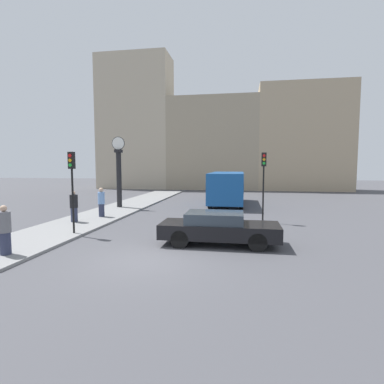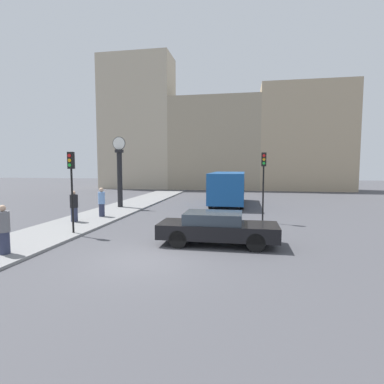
{
  "view_description": "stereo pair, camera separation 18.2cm",
  "coord_description": "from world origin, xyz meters",
  "px_view_note": "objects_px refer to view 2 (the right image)",
  "views": [
    {
      "loc": [
        3.11,
        -9.58,
        3.18
      ],
      "look_at": [
        0.15,
        8.24,
        1.58
      ],
      "focal_mm": 28.0,
      "sensor_mm": 36.0,
      "label": 1
    },
    {
      "loc": [
        3.29,
        -9.55,
        3.18
      ],
      "look_at": [
        0.15,
        8.24,
        1.58
      ],
      "focal_mm": 28.0,
      "sensor_mm": 36.0,
      "label": 2
    }
  ],
  "objects_px": {
    "sedan_car": "(217,228)",
    "bus_distant": "(228,186)",
    "street_clock": "(120,173)",
    "pedestrian_grey_jacket": "(4,230)",
    "pedestrian_black_jacket": "(74,206)",
    "pedestrian_blue_stripe": "(102,202)",
    "traffic_light_far": "(264,173)",
    "traffic_light_near": "(71,175)"
  },
  "relations": [
    {
      "from": "bus_distant",
      "to": "traffic_light_near",
      "type": "xyz_separation_m",
      "value": [
        -6.39,
        -12.0,
        1.25
      ]
    },
    {
      "from": "sedan_car",
      "to": "pedestrian_black_jacket",
      "type": "bearing_deg",
      "value": 159.48
    },
    {
      "from": "sedan_car",
      "to": "pedestrian_blue_stripe",
      "type": "height_order",
      "value": "pedestrian_blue_stripe"
    },
    {
      "from": "sedan_car",
      "to": "bus_distant",
      "type": "xyz_separation_m",
      "value": [
        -0.25,
        12.51,
        0.82
      ]
    },
    {
      "from": "bus_distant",
      "to": "pedestrian_grey_jacket",
      "type": "height_order",
      "value": "bus_distant"
    },
    {
      "from": "pedestrian_grey_jacket",
      "to": "sedan_car",
      "type": "bearing_deg",
      "value": 22.3
    },
    {
      "from": "street_clock",
      "to": "traffic_light_near",
      "type": "bearing_deg",
      "value": -80.58
    },
    {
      "from": "traffic_light_far",
      "to": "street_clock",
      "type": "bearing_deg",
      "value": 158.88
    },
    {
      "from": "bus_distant",
      "to": "sedan_car",
      "type": "bearing_deg",
      "value": -88.86
    },
    {
      "from": "sedan_car",
      "to": "traffic_light_near",
      "type": "relative_size",
      "value": 1.29
    },
    {
      "from": "sedan_car",
      "to": "pedestrian_blue_stripe",
      "type": "relative_size",
      "value": 2.72
    },
    {
      "from": "traffic_light_far",
      "to": "street_clock",
      "type": "xyz_separation_m",
      "value": [
        -10.15,
        3.92,
        -0.18
      ]
    },
    {
      "from": "street_clock",
      "to": "pedestrian_grey_jacket",
      "type": "distance_m",
      "value": 12.12
    },
    {
      "from": "pedestrian_black_jacket",
      "to": "traffic_light_near",
      "type": "bearing_deg",
      "value": -59.57
    },
    {
      "from": "pedestrian_grey_jacket",
      "to": "traffic_light_far",
      "type": "bearing_deg",
      "value": 41.1
    },
    {
      "from": "pedestrian_blue_stripe",
      "to": "pedestrian_black_jacket",
      "type": "relative_size",
      "value": 1.03
    },
    {
      "from": "sedan_car",
      "to": "traffic_light_near",
      "type": "height_order",
      "value": "traffic_light_near"
    },
    {
      "from": "traffic_light_far",
      "to": "pedestrian_blue_stripe",
      "type": "relative_size",
      "value": 2.23
    },
    {
      "from": "pedestrian_grey_jacket",
      "to": "street_clock",
      "type": "bearing_deg",
      "value": 94.36
    },
    {
      "from": "pedestrian_blue_stripe",
      "to": "pedestrian_grey_jacket",
      "type": "height_order",
      "value": "pedestrian_blue_stripe"
    },
    {
      "from": "bus_distant",
      "to": "traffic_light_far",
      "type": "distance_m",
      "value": 7.85
    },
    {
      "from": "traffic_light_far",
      "to": "street_clock",
      "type": "distance_m",
      "value": 10.88
    },
    {
      "from": "bus_distant",
      "to": "street_clock",
      "type": "height_order",
      "value": "street_clock"
    },
    {
      "from": "pedestrian_blue_stripe",
      "to": "traffic_light_far",
      "type": "bearing_deg",
      "value": 1.58
    },
    {
      "from": "pedestrian_blue_stripe",
      "to": "pedestrian_black_jacket",
      "type": "bearing_deg",
      "value": -110.96
    },
    {
      "from": "street_clock",
      "to": "traffic_light_far",
      "type": "bearing_deg",
      "value": -21.12
    },
    {
      "from": "bus_distant",
      "to": "traffic_light_far",
      "type": "relative_size",
      "value": 2.01
    },
    {
      "from": "pedestrian_blue_stripe",
      "to": "pedestrian_black_jacket",
      "type": "xyz_separation_m",
      "value": [
        -0.7,
        -1.83,
        -0.03
      ]
    },
    {
      "from": "street_clock",
      "to": "sedan_car",
      "type": "bearing_deg",
      "value": -48.33
    },
    {
      "from": "street_clock",
      "to": "pedestrian_black_jacket",
      "type": "xyz_separation_m",
      "value": [
        -0.07,
        -6.01,
        -1.66
      ]
    },
    {
      "from": "sedan_car",
      "to": "pedestrian_black_jacket",
      "type": "xyz_separation_m",
      "value": [
        -8.12,
        3.04,
        0.26
      ]
    },
    {
      "from": "traffic_light_far",
      "to": "street_clock",
      "type": "relative_size",
      "value": 0.75
    },
    {
      "from": "street_clock",
      "to": "bus_distant",
      "type": "bearing_deg",
      "value": 23.92
    },
    {
      "from": "street_clock",
      "to": "pedestrian_blue_stripe",
      "type": "relative_size",
      "value": 2.97
    },
    {
      "from": "traffic_light_near",
      "to": "street_clock",
      "type": "bearing_deg",
      "value": 99.42
    },
    {
      "from": "bus_distant",
      "to": "street_clock",
      "type": "bearing_deg",
      "value": -156.08
    },
    {
      "from": "street_clock",
      "to": "pedestrian_grey_jacket",
      "type": "bearing_deg",
      "value": -85.64
    },
    {
      "from": "pedestrian_grey_jacket",
      "to": "pedestrian_black_jacket",
      "type": "height_order",
      "value": "pedestrian_grey_jacket"
    },
    {
      "from": "sedan_car",
      "to": "pedestrian_grey_jacket",
      "type": "bearing_deg",
      "value": -157.7
    },
    {
      "from": "traffic_light_near",
      "to": "pedestrian_grey_jacket",
      "type": "xyz_separation_m",
      "value": [
        -0.5,
        -3.44,
        -1.8
      ]
    },
    {
      "from": "street_clock",
      "to": "pedestrian_black_jacket",
      "type": "height_order",
      "value": "street_clock"
    },
    {
      "from": "sedan_car",
      "to": "street_clock",
      "type": "relative_size",
      "value": 0.91
    }
  ]
}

